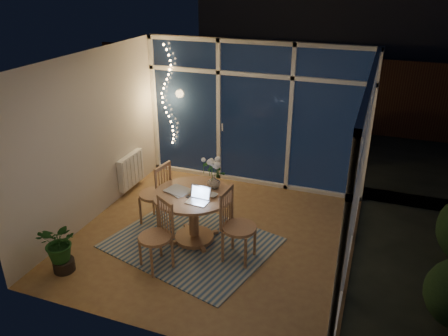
{
  "coord_description": "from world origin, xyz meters",
  "views": [
    {
      "loc": [
        2.05,
        -5.14,
        3.65
      ],
      "look_at": [
        0.07,
        0.25,
        1.03
      ],
      "focal_mm": 35.0,
      "sensor_mm": 36.0,
      "label": 1
    }
  ],
  "objects": [
    {
      "name": "floor",
      "position": [
        0.0,
        0.0,
        0.0
      ],
      "size": [
        4.0,
        4.0,
        0.0
      ],
      "primitive_type": "plane",
      "color": "brown",
      "rests_on": "ground"
    },
    {
      "name": "ceiling",
      "position": [
        0.0,
        0.0,
        2.6
      ],
      "size": [
        4.0,
        4.0,
        0.0
      ],
      "primitive_type": "plane",
      "color": "silver",
      "rests_on": "wall_back"
    },
    {
      "name": "wall_back",
      "position": [
        0.0,
        2.0,
        1.3
      ],
      "size": [
        4.0,
        0.04,
        2.6
      ],
      "primitive_type": "cube",
      "color": "beige",
      "rests_on": "floor"
    },
    {
      "name": "wall_front",
      "position": [
        0.0,
        -2.0,
        1.3
      ],
      "size": [
        4.0,
        0.04,
        2.6
      ],
      "primitive_type": "cube",
      "color": "beige",
      "rests_on": "floor"
    },
    {
      "name": "wall_left",
      "position": [
        -2.0,
        0.0,
        1.3
      ],
      "size": [
        0.04,
        4.0,
        2.6
      ],
      "primitive_type": "cube",
      "color": "beige",
      "rests_on": "floor"
    },
    {
      "name": "wall_right",
      "position": [
        2.0,
        0.0,
        1.3
      ],
      "size": [
        0.04,
        4.0,
        2.6
      ],
      "primitive_type": "cube",
      "color": "beige",
      "rests_on": "floor"
    },
    {
      "name": "window_wall_back",
      "position": [
        0.0,
        1.96,
        1.3
      ],
      "size": [
        4.0,
        0.1,
        2.6
      ],
      "primitive_type": "cube",
      "color": "white",
      "rests_on": "floor"
    },
    {
      "name": "window_wall_right",
      "position": [
        1.96,
        0.0,
        1.3
      ],
      "size": [
        0.1,
        4.0,
        2.6
      ],
      "primitive_type": "cube",
      "color": "white",
      "rests_on": "floor"
    },
    {
      "name": "radiator",
      "position": [
        -1.94,
        0.9,
        0.4
      ],
      "size": [
        0.1,
        0.7,
        0.58
      ],
      "primitive_type": "cube",
      "color": "white",
      "rests_on": "wall_left"
    },
    {
      "name": "fairy_lights",
      "position": [
        -1.65,
        1.88,
        1.52
      ],
      "size": [
        0.24,
        0.1,
        1.85
      ],
      "primitive_type": null,
      "color": "#EFAC5F",
      "rests_on": "window_wall_back"
    },
    {
      "name": "garden_patio",
      "position": [
        0.5,
        5.0,
        -0.06
      ],
      "size": [
        12.0,
        6.0,
        0.1
      ],
      "primitive_type": "cube",
      "color": "black",
      "rests_on": "ground"
    },
    {
      "name": "garden_fence",
      "position": [
        0.0,
        5.5,
        0.9
      ],
      "size": [
        11.0,
        0.08,
        1.8
      ],
      "primitive_type": "cube",
      "color": "#351A13",
      "rests_on": "ground"
    },
    {
      "name": "neighbour_roof",
      "position": [
        0.3,
        8.5,
        2.2
      ],
      "size": [
        7.0,
        3.0,
        2.2
      ],
      "primitive_type": "cube",
      "color": "#373942",
      "rests_on": "ground"
    },
    {
      "name": "garden_shrubs",
      "position": [
        -0.8,
        3.4,
        0.45
      ],
      "size": [
        0.9,
        0.9,
        0.9
      ],
      "primitive_type": "sphere",
      "color": "black",
      "rests_on": "ground"
    },
    {
      "name": "rug",
      "position": [
        -0.24,
        -0.28,
        0.01
      ],
      "size": [
        2.58,
        2.26,
        0.01
      ],
      "primitive_type": "cube",
      "rotation": [
        0.0,
        0.0,
        -0.26
      ],
      "color": "#BBB398",
      "rests_on": "floor"
    },
    {
      "name": "dining_table",
      "position": [
        -0.24,
        -0.18,
        0.39
      ],
      "size": [
        1.38,
        1.38,
        0.77
      ],
      "primitive_type": "cylinder",
      "rotation": [
        0.0,
        0.0,
        -0.26
      ],
      "color": "#8E6040",
      "rests_on": "floor"
    },
    {
      "name": "chair_left",
      "position": [
        -1.0,
        0.05,
        0.53
      ],
      "size": [
        0.55,
        0.55,
        1.05
      ],
      "primitive_type": "cube",
      "rotation": [
        0.0,
        0.0,
        -1.72
      ],
      "color": "#8E6040",
      "rests_on": "floor"
    },
    {
      "name": "chair_right",
      "position": [
        0.52,
        -0.4,
        0.53
      ],
      "size": [
        0.53,
        0.53,
        1.05
      ],
      "primitive_type": "cube",
      "rotation": [
        0.0,
        0.0,
        1.48
      ],
      "color": "#8E6040",
      "rests_on": "floor"
    },
    {
      "name": "chair_front",
      "position": [
        -0.45,
        -0.95,
        0.49
      ],
      "size": [
        0.63,
        0.63,
        0.99
      ],
      "primitive_type": "cube",
      "rotation": [
        0.0,
        0.0,
        -0.55
      ],
      "color": "#8E6040",
      "rests_on": "floor"
    },
    {
      "name": "laptop",
      "position": [
        -0.08,
        -0.4,
        0.88
      ],
      "size": [
        0.31,
        0.28,
        0.22
      ],
      "primitive_type": null,
      "rotation": [
        0.0,
        0.0,
        -0.07
      ],
      "color": "silver",
      "rests_on": "dining_table"
    },
    {
      "name": "flower_vase",
      "position": [
        -0.03,
        0.08,
        0.88
      ],
      "size": [
        0.25,
        0.25,
        0.21
      ],
      "primitive_type": "imported",
      "rotation": [
        0.0,
        0.0,
        -0.26
      ],
      "color": "white",
      "rests_on": "dining_table"
    },
    {
      "name": "bowl",
      "position": [
        0.05,
        -0.17,
        0.79
      ],
      "size": [
        0.19,
        0.19,
        0.04
      ],
      "primitive_type": "imported",
      "rotation": [
        0.0,
        0.0,
        -0.26
      ],
      "color": "silver",
      "rests_on": "dining_table"
    },
    {
      "name": "newspapers",
      "position": [
        -0.47,
        -0.17,
        0.78
      ],
      "size": [
        0.4,
        0.34,
        0.02
      ],
      "primitive_type": "cube",
      "rotation": [
        0.0,
        0.0,
        -0.27
      ],
      "color": "silver",
      "rests_on": "dining_table"
    },
    {
      "name": "phone",
      "position": [
        -0.23,
        -0.31,
        0.78
      ],
      "size": [
        0.13,
        0.1,
        0.01
      ],
      "primitive_type": "cube",
      "rotation": [
        0.0,
        0.0,
        -0.36
      ],
      "color": "black",
      "rests_on": "dining_table"
    },
    {
      "name": "potted_plant",
      "position": [
        -1.57,
        -1.44,
        0.38
      ],
      "size": [
        0.56,
        0.49,
        0.76
      ],
      "primitive_type": "imported",
      "rotation": [
        0.0,
        0.0,
        -0.05
      ],
      "color": "#1B4D1C",
      "rests_on": "floor"
    }
  ]
}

